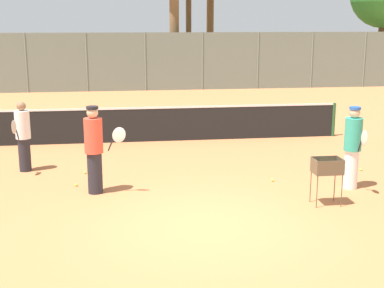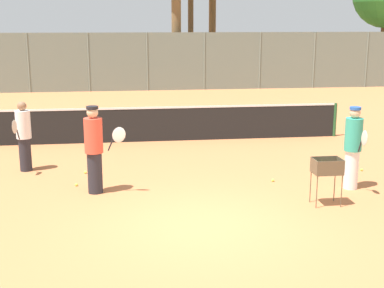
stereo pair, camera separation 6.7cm
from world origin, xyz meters
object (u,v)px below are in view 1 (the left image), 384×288
Objects in this scene: tennis_net at (167,123)px; player_red_cap at (23,136)px; player_white_outfit at (353,147)px; ball_cart at (326,170)px; player_yellow_shirt at (94,149)px; parked_car at (140,74)px.

player_red_cap is at bearing -142.61° from tennis_net.
ball_cart is at bearing -44.31° from player_white_outfit.
player_red_cap is 0.91× the size of player_yellow_shirt.
player_yellow_shirt reaches higher than ball_cart.
ball_cart is (6.37, -3.34, -0.16)m from player_red_cap.
parked_car is at bearing 97.70° from ball_cart.
player_red_cap reaches higher than ball_cart.
tennis_net is 5.26m from player_yellow_shirt.
ball_cart is (4.58, -1.36, -0.25)m from player_yellow_shirt.
tennis_net is 6.26× the size of player_red_cap.
player_red_cap is (-7.33, 2.41, -0.06)m from player_white_outfit.
player_white_outfit is 7.72m from player_red_cap.
player_white_outfit is 0.43× the size of parked_car.
parked_car is at bearing -167.51° from player_white_outfit.
player_yellow_shirt is at bearing -112.20° from tennis_net.
player_red_cap is at bearing 150.46° from player_yellow_shirt.
player_red_cap is at bearing -106.46° from player_white_outfit.
player_white_outfit is 20.22m from parked_car.
tennis_net is at bearing 138.21° from player_red_cap.
ball_cart is at bearing 73.13° from player_red_cap.
player_white_outfit reaches higher than player_red_cap.
player_white_outfit reaches higher than parked_car.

